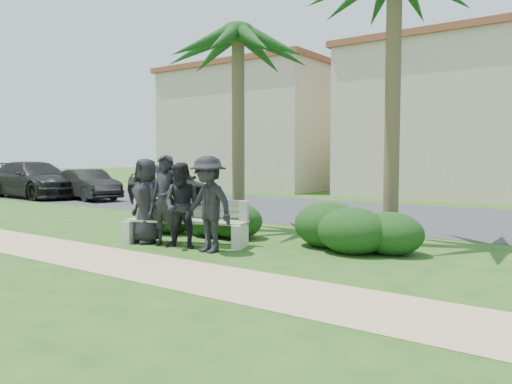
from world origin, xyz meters
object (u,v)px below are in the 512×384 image
man_d (208,204)px  car_a (166,184)px  man_c (183,206)px  car_b (88,185)px  man_b (166,200)px  street_lamp (238,135)px  palm_left (238,36)px  car_c (35,180)px  park_bench (186,225)px  man_a (146,201)px

man_d → car_a: 9.80m
man_c → car_b: (-11.74, 6.16, -0.19)m
man_b → man_d: 1.18m
street_lamp → car_b: size_ratio=1.06×
street_lamp → man_d: bearing=-54.2°
street_lamp → palm_left: size_ratio=0.74×
street_lamp → car_c: (-6.59, -6.78, -2.11)m
man_d → park_bench: bearing=163.9°
man_a → car_b: (-10.68, 6.16, -0.23)m
man_a → palm_left: bearing=101.0°
park_bench → car_c: (-14.47, 5.08, 0.42)m
street_lamp → park_bench: bearing=-56.4°
man_c → park_bench: bearing=107.0°
man_d → palm_left: 5.04m
car_a → car_b: car_a is taller
man_b → car_a: man_b is taller
man_d → car_b: bearing=158.9°
car_c → park_bench: bearing=-106.9°
car_b → park_bench: bearing=-104.6°
man_a → man_d: 1.77m
man_b → car_c: 15.23m
man_b → car_a: size_ratio=0.38×
man_b → man_d: (1.18, -0.03, -0.01)m
man_b → palm_left: bearing=80.8°
palm_left → car_b: bearing=162.9°
palm_left → man_a: bearing=-96.1°
man_a → man_c: (1.07, -0.00, -0.04)m
park_bench → man_a: man_a is taller
park_bench → man_a: 1.02m
car_b → man_a: bearing=-107.8°
car_a → street_lamp: bearing=35.8°
park_bench → man_d: size_ratio=1.51×
man_b → man_c: bearing=-15.2°
park_bench → car_b: 12.89m
man_c → car_c: (-14.71, 5.42, -0.03)m
park_bench → palm_left: 5.08m
man_c → car_b: bearing=134.2°
park_bench → man_d: 1.13m
car_a → palm_left: bearing=-94.5°
car_a → car_c: size_ratio=0.86×
park_bench → car_a: car_a is taller
man_b → car_b: size_ratio=0.46×
palm_left → car_a: 8.06m
park_bench → man_b: man_b is taller
man_c → palm_left: bearing=87.2°
street_lamp → park_bench: (7.87, -11.86, -2.53)m
man_c → man_d: (0.70, -0.03, 0.06)m
man_a → car_a: man_a is taller
man_d → car_b: size_ratio=0.46×
street_lamp → park_bench: 14.46m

